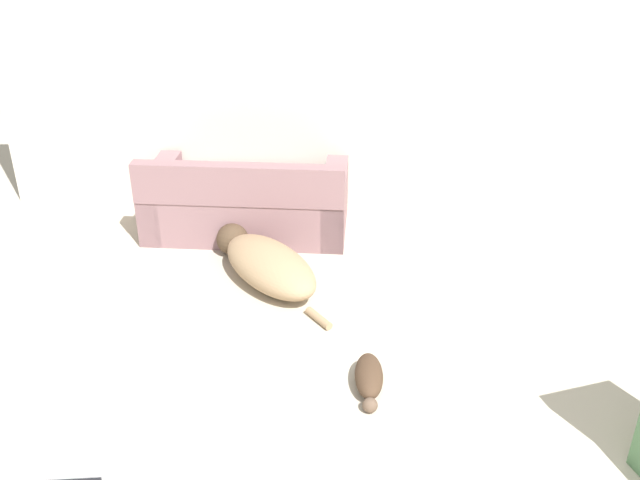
% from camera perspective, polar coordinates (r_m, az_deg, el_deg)
% --- Properties ---
extents(wall_back, '(7.09, 0.06, 2.47)m').
position_cam_1_polar(wall_back, '(6.73, 4.57, 12.50)').
color(wall_back, beige).
rests_on(wall_back, ground_plane).
extents(couch, '(1.85, 1.01, 0.79)m').
position_cam_1_polar(couch, '(6.54, -5.86, 2.93)').
color(couch, gray).
rests_on(couch, ground_plane).
extents(dog, '(1.09, 1.35, 0.32)m').
position_cam_1_polar(dog, '(5.76, -4.36, -1.85)').
color(dog, '#A38460').
rests_on(dog, ground_plane).
extents(cat, '(0.18, 0.61, 0.17)m').
position_cam_1_polar(cat, '(4.68, 3.93, -10.92)').
color(cat, '#473323').
rests_on(cat, ground_plane).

